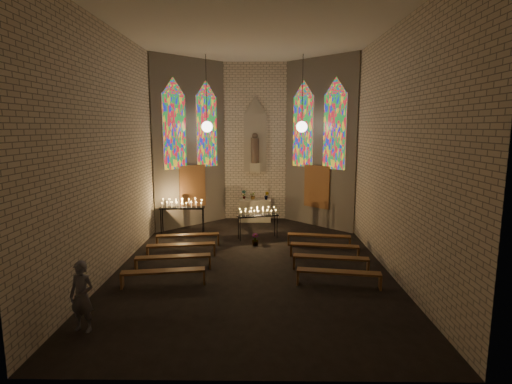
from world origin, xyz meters
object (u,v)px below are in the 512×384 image
votive_stand_left (182,206)px  votive_stand_right (258,213)px  aisle_flower_pot (255,240)px  visitor (82,297)px  altar (255,210)px

votive_stand_left → votive_stand_right: votive_stand_left is taller
aisle_flower_pot → votive_stand_right: bearing=84.3°
votive_stand_right → visitor: 7.84m
altar → aisle_flower_pot: (0.07, -3.72, -0.29)m
altar → votive_stand_right: size_ratio=0.88×
altar → votive_stand_left: size_ratio=0.79×
votive_stand_left → visitor: visitor is taller
votive_stand_right → aisle_flower_pot: bearing=-112.9°
votive_stand_right → visitor: visitor is taller
altar → visitor: size_ratio=0.94×
altar → aisle_flower_pot: altar is taller
aisle_flower_pot → visitor: visitor is taller
votive_stand_left → visitor: bearing=-95.6°
aisle_flower_pot → visitor: 7.04m
aisle_flower_pot → votive_stand_right: size_ratio=0.27×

